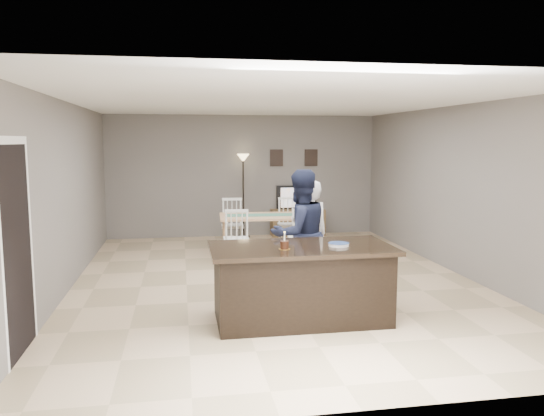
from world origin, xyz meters
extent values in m
plane|color=tan|center=(0.00, 0.00, 0.00)|extent=(8.00, 8.00, 0.00)
plane|color=slate|center=(0.00, 4.00, 1.35)|extent=(6.00, 0.00, 6.00)
plane|color=slate|center=(0.00, -4.00, 1.35)|extent=(6.00, 0.00, 6.00)
plane|color=slate|center=(-3.00, 0.00, 1.35)|extent=(0.00, 8.00, 8.00)
plane|color=slate|center=(3.00, 0.00, 1.35)|extent=(0.00, 8.00, 8.00)
plane|color=white|center=(0.00, 0.00, 2.70)|extent=(8.00, 8.00, 0.00)
cube|color=black|center=(0.00, -1.80, 0.42)|extent=(2.00, 1.00, 0.85)
cube|color=black|center=(0.00, -1.80, 0.88)|extent=(2.15, 1.10, 0.05)
cube|color=brown|center=(1.20, 3.77, 0.30)|extent=(1.20, 0.40, 0.60)
imported|color=black|center=(1.20, 3.84, 0.86)|extent=(0.91, 0.12, 0.53)
plane|color=orange|center=(1.20, 3.76, 0.87)|extent=(0.78, 0.00, 0.78)
cube|color=black|center=(0.75, 3.98, 1.75)|extent=(0.30, 0.02, 0.38)
cube|color=black|center=(1.55, 3.98, 1.75)|extent=(0.30, 0.02, 0.38)
plane|color=black|center=(-2.99, -2.30, 1.05)|extent=(0.00, 2.10, 2.10)
plane|color=white|center=(-2.99, -2.30, 2.14)|extent=(0.00, 1.02, 1.02)
imported|color=silver|center=(0.43, -0.46, 0.79)|extent=(0.64, 0.49, 1.58)
imported|color=#171C34|center=(0.19, -0.88, 0.88)|extent=(1.02, 0.90, 1.75)
cylinder|color=gold|center=(-0.23, -1.94, 0.90)|extent=(0.13, 0.13, 0.00)
cylinder|color=#32170D|center=(-0.23, -1.94, 0.95)|extent=(0.10, 0.10, 0.09)
cylinder|color=white|center=(-0.23, -1.94, 1.04)|extent=(0.02, 0.02, 0.10)
sphere|color=#FFBF4C|center=(-0.23, -1.94, 1.10)|extent=(0.02, 0.02, 0.02)
cylinder|color=white|center=(0.44, -1.88, 0.91)|extent=(0.24, 0.24, 0.01)
cylinder|color=white|center=(0.44, -1.88, 0.92)|extent=(0.24, 0.24, 0.01)
cylinder|color=white|center=(0.44, -1.88, 0.93)|extent=(0.24, 0.24, 0.01)
cylinder|color=#2B4785|center=(0.44, -1.88, 0.94)|extent=(0.24, 0.24, 0.00)
cube|color=tan|center=(0.13, 1.76, 0.75)|extent=(1.69, 1.01, 0.04)
cylinder|color=tan|center=(-0.63, 1.42, 0.36)|extent=(0.06, 0.06, 0.73)
cylinder|color=tan|center=(0.89, 2.10, 0.36)|extent=(0.06, 0.06, 0.73)
cube|color=#447B61|center=(0.13, 1.76, 0.78)|extent=(1.46, 0.44, 0.01)
cube|color=silver|center=(-0.47, 1.07, 0.46)|extent=(0.45, 0.43, 0.04)
cylinder|color=silver|center=(-0.66, 0.92, 0.22)|extent=(0.03, 0.03, 0.44)
cylinder|color=silver|center=(-0.29, 1.23, 0.22)|extent=(0.03, 0.03, 0.44)
cube|color=silver|center=(-0.48, 0.89, 0.98)|extent=(0.39, 0.05, 0.05)
cube|color=silver|center=(0.65, 1.01, 0.46)|extent=(0.45, 0.43, 0.04)
cylinder|color=silver|center=(0.47, 0.86, 0.22)|extent=(0.03, 0.03, 0.44)
cylinder|color=silver|center=(0.84, 1.17, 0.22)|extent=(0.03, 0.03, 0.44)
cube|color=silver|center=(0.65, 0.83, 0.98)|extent=(0.39, 0.05, 0.05)
cube|color=silver|center=(-0.40, 2.51, 0.46)|extent=(0.45, 0.43, 0.04)
cylinder|color=silver|center=(-0.21, 2.67, 0.22)|extent=(0.03, 0.03, 0.44)
cylinder|color=silver|center=(-0.58, 2.36, 0.22)|extent=(0.03, 0.03, 0.44)
cube|color=silver|center=(-0.39, 2.70, 0.98)|extent=(0.39, 0.05, 0.05)
cube|color=silver|center=(0.73, 2.45, 0.46)|extent=(0.45, 0.43, 0.04)
cylinder|color=silver|center=(0.91, 2.61, 0.22)|extent=(0.03, 0.03, 0.44)
cylinder|color=silver|center=(0.55, 2.30, 0.22)|extent=(0.03, 0.03, 0.44)
cube|color=silver|center=(0.74, 2.64, 0.98)|extent=(0.39, 0.05, 0.05)
cylinder|color=black|center=(-0.03, 3.79, 0.01)|extent=(0.28, 0.28, 0.03)
cylinder|color=black|center=(-0.03, 3.79, 0.87)|extent=(0.04, 0.04, 1.70)
cone|color=#EBC881|center=(-0.03, 3.79, 1.76)|extent=(0.28, 0.28, 0.18)
camera|label=1|loc=(-1.38, -7.79, 2.13)|focal=35.00mm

